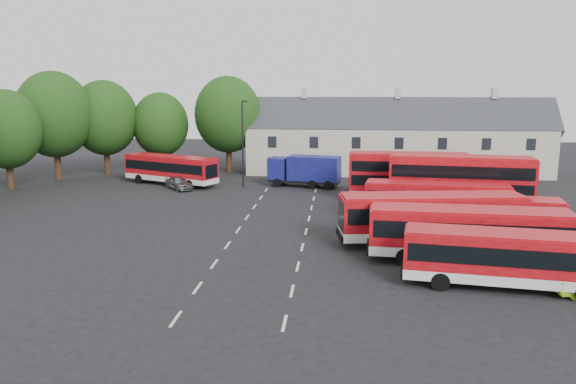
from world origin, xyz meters
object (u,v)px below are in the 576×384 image
(bus_row_a, at_px, (510,255))
(box_truck, at_px, (305,170))
(silver_car, at_px, (179,183))
(lamppost, at_px, (243,142))
(bus_dd_south, at_px, (460,180))

(bus_row_a, bearing_deg, box_truck, 121.47)
(silver_car, distance_m, lamppost, 7.76)
(bus_row_a, height_order, box_truck, box_truck)
(bus_row_a, distance_m, silver_car, 36.22)
(bus_row_a, xyz_separation_m, silver_car, (-25.12, 26.07, -1.14))
(bus_row_a, distance_m, box_truck, 31.27)
(box_truck, bearing_deg, bus_dd_south, -26.61)
(box_truck, height_order, silver_car, box_truck)
(box_truck, bearing_deg, silver_car, -156.90)
(bus_row_a, bearing_deg, silver_car, 142.07)
(box_truck, relative_size, lamppost, 0.86)
(bus_dd_south, relative_size, lamppost, 1.33)
(box_truck, bearing_deg, lamppost, -161.67)
(silver_car, bearing_deg, box_truck, -28.51)
(silver_car, xyz_separation_m, lamppost, (6.34, 1.86, 4.06))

